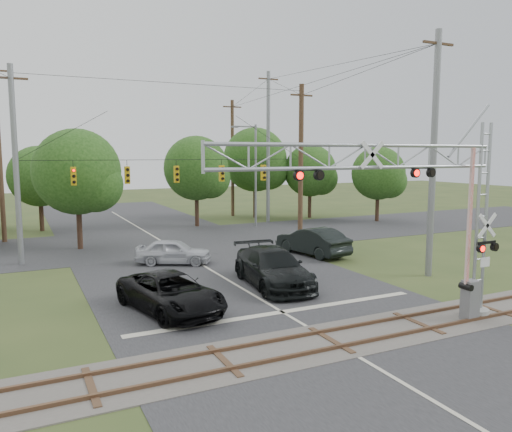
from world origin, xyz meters
name	(u,v)px	position (x,y,z in m)	size (l,w,h in m)	color
ground	(367,363)	(0.00, 0.00, 0.00)	(160.00, 160.00, 0.00)	#34441F
road_main	(238,286)	(0.00, 10.00, 0.01)	(14.00, 90.00, 0.02)	#28282B
road_cross	(162,241)	(0.00, 24.00, 0.01)	(90.00, 12.00, 0.02)	#28282B
railroad_track	(331,340)	(0.00, 2.00, 0.03)	(90.00, 3.20, 0.17)	#49453F
crossing_gantry	(415,202)	(3.27, 1.64, 4.78)	(12.07, 0.98, 7.67)	gray
traffic_signal_span	(190,166)	(0.93, 20.00, 5.66)	(19.34, 0.36, 11.50)	gray
pickup_black	(171,293)	(-4.06, 7.67, 0.79)	(2.64, 5.71, 1.59)	black
car_dark	(273,268)	(1.61, 9.40, 0.92)	(2.57, 6.31, 1.83)	black
sedan_silver	(174,251)	(-1.38, 16.32, 0.74)	(1.76, 4.37, 1.49)	silver
suv_dark	(312,241)	(7.46, 15.04, 0.89)	(1.88, 5.40, 1.78)	black
streetlight	(254,170)	(9.47, 27.98, 5.05)	(2.41, 0.25, 9.03)	gray
utility_poles	(200,155)	(2.77, 23.13, 6.36)	(25.22, 28.77, 14.00)	#483121
treeline	(165,170)	(2.37, 31.21, 5.05)	(50.32, 19.35, 9.11)	#39251A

